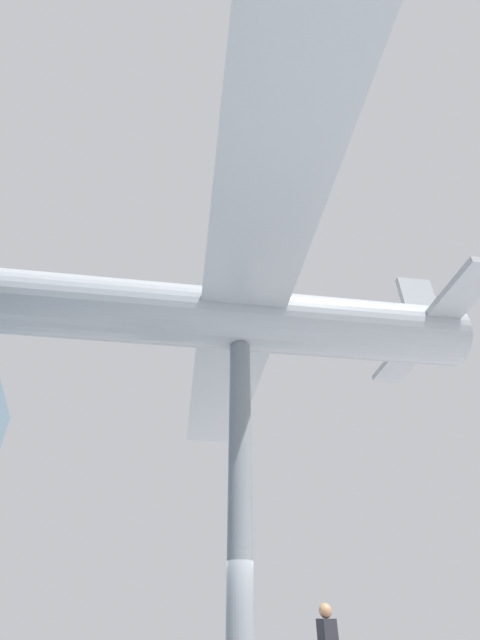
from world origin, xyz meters
TOP-DOWN VIEW (x-y plane):
  - support_pylon_central at (0.00, 0.00)m, footprint 0.53×0.53m
  - suspended_airplane at (0.03, 0.15)m, footprint 19.21×14.28m

SIDE VIEW (x-z plane):
  - support_pylon_central at x=0.00m, z-range 0.00..7.54m
  - suspended_airplane at x=0.03m, z-range 6.92..9.93m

